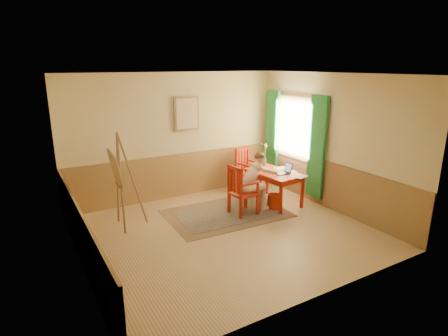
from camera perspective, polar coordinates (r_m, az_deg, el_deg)
room at (r=6.32m, az=0.55°, el=1.56°), size 5.04×4.54×2.84m
wainscot at (r=7.25m, az=-2.69°, el=-3.99°), size 5.00×4.50×1.00m
window at (r=8.60m, az=10.74°, el=4.75°), size 0.12×2.01×2.20m
wall_portrait at (r=8.27m, az=-5.84°, el=8.40°), size 0.60×0.05×0.76m
rug at (r=7.59m, az=0.39°, el=-7.04°), size 2.46×1.69×0.02m
table at (r=8.01m, az=7.75°, el=-1.21°), size 0.83×1.26×0.72m
chair_left at (r=7.37m, az=2.72°, el=-3.49°), size 0.50×0.48×1.04m
chair_back at (r=8.83m, az=3.60°, el=-0.25°), size 0.55×0.56×1.03m
figure at (r=7.51m, az=4.66°, el=-1.84°), size 0.93×0.41×1.24m
laptop at (r=7.89m, az=9.27°, el=-0.51°), size 0.37×0.23×0.22m
papers at (r=8.04m, az=9.13°, el=-0.50°), size 0.73×1.16×0.00m
vase at (r=8.42m, az=6.31°, el=2.01°), size 0.21×0.26×0.52m
wastebasket at (r=7.87m, az=7.79°, el=-5.17°), size 0.33×0.33×0.31m
easel at (r=6.90m, az=-16.13°, el=-0.67°), size 0.62×0.81×1.81m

